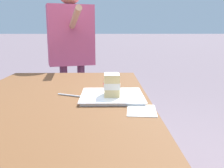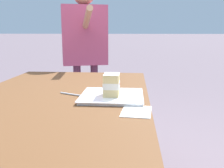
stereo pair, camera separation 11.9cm
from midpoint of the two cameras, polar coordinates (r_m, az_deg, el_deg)
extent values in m
cylinder|color=brown|center=(1.96, 6.78, -9.23)|extent=(0.07, 0.07, 0.70)
cylinder|color=brown|center=(2.07, -15.03, -8.34)|extent=(0.07, 0.07, 0.70)
cube|color=brown|center=(1.28, -9.27, -3.31)|extent=(1.39, 0.88, 0.04)
cube|color=white|center=(1.20, 2.83, -2.87)|extent=(0.28, 0.28, 0.01)
cube|color=white|center=(1.20, 2.84, -2.50)|extent=(0.29, 0.29, 0.00)
cube|color=#E0C17A|center=(1.18, 2.77, -1.76)|extent=(0.09, 0.07, 0.04)
cube|color=white|center=(1.17, 2.79, -0.23)|extent=(0.09, 0.07, 0.03)
sphere|color=red|center=(1.18, 4.28, -0.02)|extent=(0.02, 0.02, 0.02)
sphere|color=red|center=(1.19, 1.21, 0.06)|extent=(0.01, 0.01, 0.01)
cube|color=#E0C17A|center=(1.16, 2.81, 1.33)|extent=(0.09, 0.07, 0.04)
cube|color=white|center=(1.16, 2.82, 2.23)|extent=(0.09, 0.07, 0.00)
cylinder|color=silver|center=(1.26, -6.35, -2.34)|extent=(0.07, 0.13, 0.01)
cube|color=silver|center=(1.21, -3.09, -2.84)|extent=(0.03, 0.04, 0.01)
cube|color=white|center=(1.01, 8.89, -6.14)|extent=(0.16, 0.13, 0.00)
cylinder|color=#5D3049|center=(2.44, -6.27, -4.39)|extent=(0.07, 0.07, 0.75)
cylinder|color=#5D3049|center=(2.46, -2.65, -4.20)|extent=(0.07, 0.07, 0.75)
cube|color=#B7476B|center=(2.35, -4.71, 10.80)|extent=(0.28, 0.44, 0.53)
cylinder|color=tan|center=(2.14, -4.01, 14.25)|extent=(0.42, 0.17, 0.20)
camera|label=1|loc=(0.06, -87.14, 0.60)|focal=40.77mm
camera|label=2|loc=(0.06, 92.86, -0.60)|focal=40.77mm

